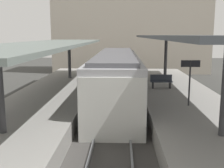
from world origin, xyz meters
The scene contains 12 objects.
ground_plane centered at (0.00, 0.00, 0.00)m, with size 80.00×80.00×0.00m, color #383835.
platform_left centered at (-3.80, 0.00, 0.50)m, with size 4.40×28.00×1.00m, color gray.
platform_right centered at (3.80, 0.00, 0.50)m, with size 4.40×28.00×1.00m, color gray.
track_ballast centered at (0.00, 0.00, 0.10)m, with size 3.20×28.00×0.20m, color #423F3D.
rail_near_side centered at (-0.72, 0.00, 0.27)m, with size 0.08×28.00×0.14m, color slate.
rail_far_side centered at (0.72, 0.00, 0.27)m, with size 0.08×28.00×0.14m, color slate.
commuter_train centered at (0.00, 3.14, 1.73)m, with size 2.78×13.79×3.10m.
canopy_left centered at (-3.80, 1.40, 3.86)m, with size 4.18×21.00×2.97m.
canopy_right centered at (3.80, 1.40, 4.25)m, with size 4.18×21.00×3.37m.
platform_bench centered at (2.93, 3.65, 1.46)m, with size 1.40×0.41×0.86m.
platform_sign centered at (3.63, -0.86, 2.62)m, with size 0.90×0.08×2.21m.
station_building_backdrop centered at (1.41, 20.00, 5.50)m, with size 18.00×6.00×11.00m, color #A89E8E.
Camera 1 is at (0.36, -13.98, 4.38)m, focal length 44.08 mm.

